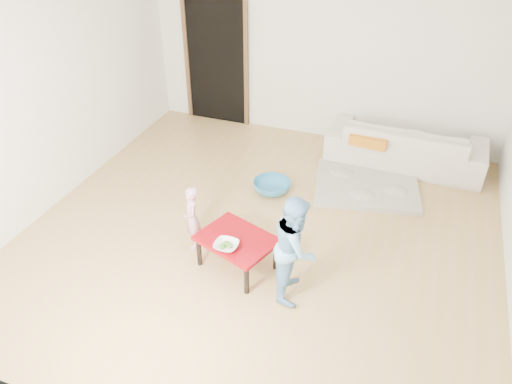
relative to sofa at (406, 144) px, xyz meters
The scene contains 13 objects.
floor 2.44m from the sofa, 122.08° to the right, with size 5.00×5.00×0.01m, color tan.
back_wall 1.69m from the sofa, 160.70° to the left, with size 5.00×0.02×2.60m, color white.
left_wall 4.42m from the sofa, 151.56° to the right, with size 0.02×5.00×2.60m, color white.
doorway 3.01m from the sofa, behind, with size 1.02×0.08×2.11m, color brown, non-canonical shape.
sofa is the anchor object (origin of this frame).
cushion 0.53m from the sofa, 148.53° to the right, with size 0.47×0.42×0.13m, color orange.
red_table 2.98m from the sofa, 116.53° to the right, with size 0.73×0.54×0.36m, color maroon, non-canonical shape.
bowl 3.15m from the sofa, 115.73° to the right, with size 0.23×0.23×0.06m, color white.
broccoli 3.15m from the sofa, 115.73° to the right, with size 0.12×0.12×0.06m, color #2D5919, non-canonical shape.
child_pink 3.15m from the sofa, 126.98° to the right, with size 0.26×0.17×0.71m, color #DA6385.
child_blue 2.90m from the sofa, 104.12° to the right, with size 0.52×0.40×1.06m, color #65A4EA.
basin 1.92m from the sofa, 138.87° to the right, with size 0.46×0.46×0.14m, color teal.
blanket 0.89m from the sofa, 114.61° to the right, with size 1.26×1.05×0.06m, color beige, non-canonical shape.
Camera 1 is at (1.43, -4.11, 3.43)m, focal length 35.00 mm.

